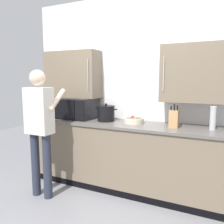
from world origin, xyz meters
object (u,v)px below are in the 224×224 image
Objects in this scene: microwave_oven at (74,108)px; knife_block at (174,119)px; fruit_bowl at (134,120)px; person_figure at (40,123)px; stock_pot at (106,113)px; thermos_flask at (213,118)px.

knife_block is (1.55, -0.04, -0.05)m from microwave_oven.
fruit_bowl is 1.26m from person_figure.
person_figure is at bearing -91.81° from microwave_oven.
knife_block is 0.18× the size of person_figure.
person_figure is (-0.59, -0.72, -0.06)m from stock_pot.
microwave_oven is 0.74m from person_figure.
thermos_flask reaches higher than stock_pot.
person_figure reaches higher than knife_block.
fruit_bowl is at bearing 0.80° from microwave_oven.
microwave_oven is at bearing -179.20° from fruit_bowl.
thermos_flask is at bearing 19.69° from person_figure.
thermos_flask is (1.01, -0.03, 0.11)m from fruit_bowl.
fruit_bowl is at bearing 178.41° from thermos_flask.
thermos_flask is (1.99, -0.01, -0.01)m from microwave_oven.
microwave_oven is 0.99m from fruit_bowl.
thermos_flask is 0.85× the size of stock_pot.
stock_pot is (0.57, -0.02, -0.04)m from microwave_oven.
person_figure is at bearing -156.05° from knife_block.
knife_block is at bearing -176.94° from thermos_flask.
person_figure reaches higher than stock_pot.
microwave_oven is 2.13× the size of fruit_bowl.
thermos_flask reaches higher than fruit_bowl.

